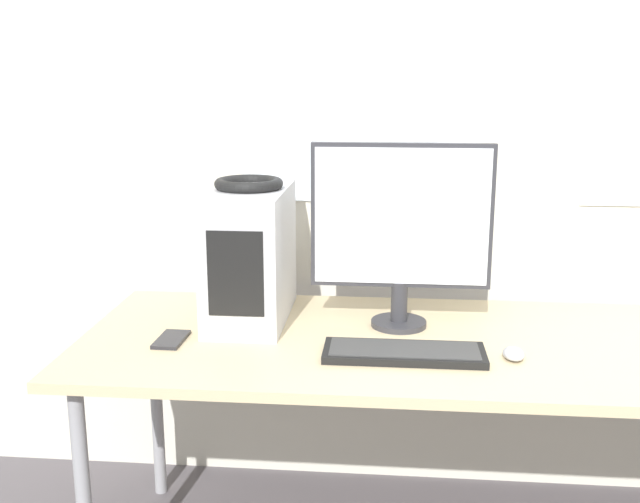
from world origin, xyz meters
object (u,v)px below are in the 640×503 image
at_px(monitor_main, 401,225).
at_px(cell_phone, 171,339).
at_px(keyboard, 404,353).
at_px(pc_tower, 250,255).
at_px(mouse, 514,354).
at_px(headphones, 249,184).

height_order(monitor_main, cell_phone, monitor_main).
xyz_separation_m(monitor_main, keyboard, (0.01, -0.24, -0.29)).
xyz_separation_m(pc_tower, mouse, (0.73, -0.26, -0.18)).
relative_size(headphones, mouse, 2.36).
bearing_deg(headphones, keyboard, -31.44).
bearing_deg(monitor_main, mouse, -38.15).
height_order(monitor_main, mouse, monitor_main).
bearing_deg(cell_phone, pc_tower, 51.65).
bearing_deg(pc_tower, headphones, 90.00).
height_order(pc_tower, keyboard, pc_tower).
bearing_deg(monitor_main, cell_phone, -163.42).
height_order(pc_tower, cell_phone, pc_tower).
bearing_deg(mouse, pc_tower, 160.20).
distance_m(keyboard, cell_phone, 0.64).
distance_m(monitor_main, cell_phone, 0.71).
distance_m(monitor_main, mouse, 0.47).
distance_m(headphones, monitor_main, 0.45).
bearing_deg(keyboard, pc_tower, 148.64).
bearing_deg(pc_tower, keyboard, -31.36).
bearing_deg(mouse, headphones, 160.14).
height_order(headphones, monitor_main, monitor_main).
bearing_deg(monitor_main, keyboard, -87.20).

